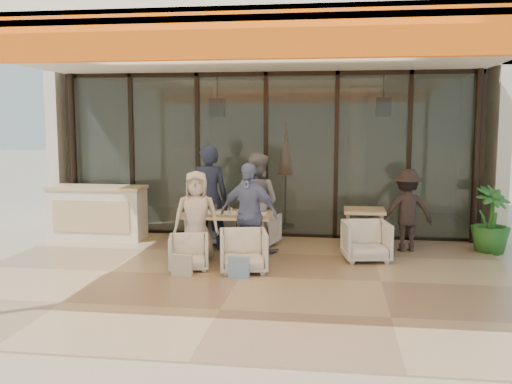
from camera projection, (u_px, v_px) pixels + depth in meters
ground at (241, 278)px, 8.28m from camera, size 70.00×70.00×0.00m
terrace_floor at (241, 277)px, 8.28m from camera, size 8.00×6.00×0.01m
terrace_structure at (237, 47)px, 7.62m from camera, size 8.00×6.00×3.40m
glass_storefront at (266, 156)px, 11.03m from camera, size 8.08×0.10×3.20m
interior_block at (278, 123)px, 13.23m from camera, size 9.05×3.62×3.52m
host_counter at (97, 212)px, 10.90m from camera, size 1.85×0.65×1.04m
dining_table at (227, 216)px, 9.49m from camera, size 1.50×0.90×0.93m
chair_far_left at (215, 225)px, 10.52m from camera, size 0.86×0.83×0.73m
chair_far_right at (260, 228)px, 10.40m from camera, size 0.76×0.73×0.65m
chair_near_left at (189, 251)px, 8.66m from camera, size 0.70×0.67×0.60m
chair_near_right at (243, 249)px, 8.53m from camera, size 0.82×0.78×0.72m
diner_navy at (209, 198)px, 9.95m from camera, size 0.76×0.58×1.86m
diner_grey at (256, 203)px, 9.85m from camera, size 1.02×0.91×1.73m
diner_cream at (196, 217)px, 9.09m from camera, size 0.79×0.58×1.48m
diner_periwinkle at (248, 214)px, 8.97m from camera, size 1.02×0.61×1.62m
tote_bag_cream at (182, 266)px, 8.28m from camera, size 0.30×0.10×0.34m
tote_bag_blue at (239, 268)px, 8.16m from camera, size 0.30×0.10×0.34m
side_table at (364, 215)px, 9.91m from camera, size 0.70×0.70×0.74m
side_chair at (366, 239)px, 9.21m from camera, size 0.81×0.78×0.73m
standing_woman at (407, 211)px, 9.85m from camera, size 1.02×0.70×1.45m
potted_palm at (491, 220)px, 9.80m from camera, size 0.90×0.90×1.16m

